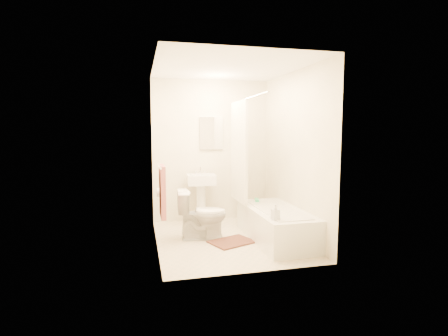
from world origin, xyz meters
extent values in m
plane|color=beige|center=(0.00, 0.00, 0.00)|extent=(2.40, 2.40, 0.00)
plane|color=white|center=(0.00, 0.00, 2.40)|extent=(2.40, 2.40, 0.00)
cube|color=beige|center=(0.00, 1.20, 1.20)|extent=(2.00, 0.02, 2.40)
cube|color=beige|center=(-1.00, 0.00, 1.20)|extent=(0.02, 2.40, 2.40)
cube|color=beige|center=(1.00, 0.00, 1.20)|extent=(0.02, 2.40, 2.40)
cube|color=white|center=(0.00, 1.18, 1.50)|extent=(0.40, 0.03, 0.55)
cylinder|color=silver|center=(0.30, 0.10, 2.00)|extent=(0.03, 1.70, 0.03)
cube|color=silver|center=(0.30, 0.50, 1.22)|extent=(0.04, 0.80, 1.55)
cylinder|color=silver|center=(-0.96, -0.25, 1.10)|extent=(0.02, 0.60, 0.02)
cube|color=#CC7266|center=(-0.93, -0.25, 0.78)|extent=(0.06, 0.45, 0.66)
cylinder|color=white|center=(-0.93, 0.12, 0.70)|extent=(0.11, 0.12, 0.12)
imported|color=white|center=(-0.35, 0.15, 0.35)|extent=(0.74, 0.45, 0.70)
cube|color=#502821|center=(0.02, -0.15, 0.01)|extent=(0.69, 0.61, 0.02)
imported|color=silver|center=(0.42, -0.72, 0.54)|extent=(0.11, 0.11, 0.20)
cube|color=#33BB6C|center=(0.57, 0.41, 0.46)|extent=(0.11, 0.20, 0.04)
camera|label=1|loc=(-1.20, -4.70, 1.55)|focal=28.00mm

